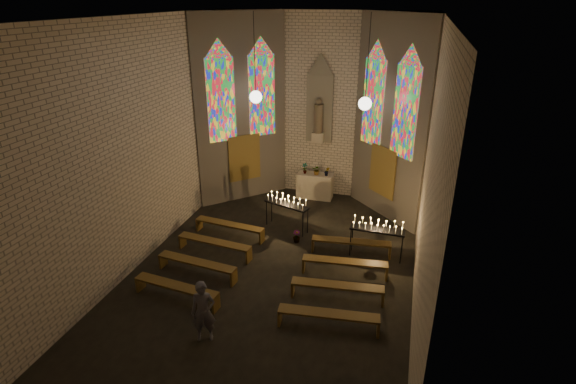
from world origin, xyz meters
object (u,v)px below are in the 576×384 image
object	(u,v)px
aisle_flower_pot	(296,236)
visitor	(203,312)
votive_stand_right	(378,227)
altar	(315,186)
votive_stand_left	(287,202)

from	to	relation	value
aisle_flower_pot	visitor	bearing A→B (deg)	-100.26
votive_stand_right	visitor	distance (m)	5.91
aisle_flower_pot	votive_stand_right	distance (m)	2.72
altar	aisle_flower_pot	size ratio (longest dim) A/B	3.32
votive_stand_right	aisle_flower_pot	bearing A→B (deg)	177.31
altar	votive_stand_left	distance (m)	2.92
aisle_flower_pot	visitor	xyz separation A→B (m)	(-0.90, -4.96, 0.57)
aisle_flower_pot	votive_stand_left	bearing A→B (deg)	125.40
votive_stand_right	visitor	bearing A→B (deg)	-124.50
votive_stand_left	visitor	distance (m)	5.77
aisle_flower_pot	votive_stand_left	distance (m)	1.26
aisle_flower_pot	visitor	size ratio (longest dim) A/B	0.27
votive_stand_right	altar	bearing A→B (deg)	127.85
aisle_flower_pot	votive_stand_left	world-z (taller)	votive_stand_left
visitor	aisle_flower_pot	bearing A→B (deg)	59.52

